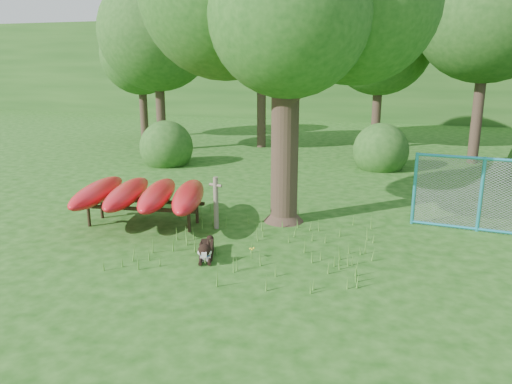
% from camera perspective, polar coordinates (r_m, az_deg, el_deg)
% --- Properties ---
extents(ground, '(80.00, 80.00, 0.00)m').
position_cam_1_polar(ground, '(8.82, -3.64, -8.09)').
color(ground, '#16460E').
rests_on(ground, ground).
extents(wooden_post, '(0.30, 0.13, 1.11)m').
position_cam_1_polar(wooden_post, '(10.42, -4.60, -1.10)').
color(wooden_post, '#655B4C').
rests_on(wooden_post, ground).
extents(kayak_rack, '(3.26, 2.90, 0.89)m').
position_cam_1_polar(kayak_rack, '(10.87, -12.87, -0.26)').
color(kayak_rack, black).
rests_on(kayak_rack, ground).
extents(husky_dog, '(0.48, 0.97, 0.44)m').
position_cam_1_polar(husky_dog, '(8.99, -5.73, -6.63)').
color(husky_dog, black).
rests_on(husky_dog, ground).
extents(fence_section, '(2.67, 0.31, 2.61)m').
position_cam_1_polar(fence_section, '(11.15, 24.32, -0.28)').
color(fence_section, '#289CBA').
rests_on(fence_section, ground).
extents(wildflower_clump, '(0.10, 0.09, 0.21)m').
position_cam_1_polar(wildflower_clump, '(8.92, -0.51, -6.60)').
color(wildflower_clump, '#48802A').
rests_on(wildflower_clump, ground).
extents(bg_tree_a, '(4.40, 4.40, 6.70)m').
position_cam_1_polar(bg_tree_a, '(20.00, -11.25, 17.46)').
color(bg_tree_a, '#32251B').
rests_on(bg_tree_a, ground).
extents(bg_tree_b, '(5.20, 5.20, 8.22)m').
position_cam_1_polar(bg_tree_b, '(20.58, 0.66, 20.78)').
color(bg_tree_b, '#32251B').
rests_on(bg_tree_b, ground).
extents(bg_tree_c, '(4.00, 4.00, 6.12)m').
position_cam_1_polar(bg_tree_c, '(20.64, 14.05, 16.17)').
color(bg_tree_c, '#32251B').
rests_on(bg_tree_c, ground).
extents(bg_tree_d, '(4.80, 4.80, 7.50)m').
position_cam_1_polar(bg_tree_d, '(18.76, 25.09, 18.48)').
color(bg_tree_d, '#32251B').
rests_on(bg_tree_d, ground).
extents(bg_tree_f, '(3.60, 3.60, 5.55)m').
position_cam_1_polar(bg_tree_f, '(23.81, -13.06, 15.06)').
color(bg_tree_f, '#32251B').
rests_on(bg_tree_f, ground).
extents(shrub_left, '(1.80, 1.80, 1.80)m').
position_cam_1_polar(shrub_left, '(17.39, -10.11, 3.12)').
color(shrub_left, '#204D18').
rests_on(shrub_left, ground).
extents(shrub_mid, '(1.80, 1.80, 1.80)m').
position_cam_1_polar(shrub_mid, '(16.94, 13.94, 2.61)').
color(shrub_mid, '#204D18').
rests_on(shrub_mid, ground).
extents(wooded_hillside, '(80.00, 12.00, 6.00)m').
position_cam_1_polar(wooded_hillside, '(35.70, 13.20, 13.61)').
color(wooded_hillside, '#204D18').
rests_on(wooded_hillside, ground).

